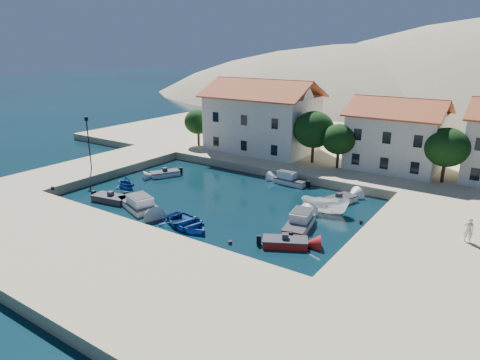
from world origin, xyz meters
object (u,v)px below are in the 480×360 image
(building_mid, at_px, (397,133))
(pedestrian, at_px, (469,230))
(cabin_cruiser_east, at_px, (299,223))
(boat_east, at_px, (325,213))
(rowboat_south, at_px, (187,227))
(lamppost, at_px, (88,138))
(building_left, at_px, (262,115))
(cabin_cruiser_south, at_px, (137,203))

(building_mid, distance_m, pedestrian, 20.72)
(cabin_cruiser_east, height_order, boat_east, cabin_cruiser_east)
(rowboat_south, height_order, boat_east, boat_east)
(lamppost, distance_m, pedestrian, 40.09)
(boat_east, bearing_deg, pedestrian, -113.78)
(lamppost, height_order, rowboat_south, lamppost)
(building_left, distance_m, boat_east, 22.90)
(cabin_cruiser_south, bearing_deg, building_mid, 75.63)
(lamppost, bearing_deg, pedestrian, 4.81)
(cabin_cruiser_south, bearing_deg, pedestrian, 35.29)
(building_mid, height_order, boat_east, building_mid)
(building_mid, xyz_separation_m, cabin_cruiser_south, (-17.38, -25.00, -4.75))
(building_left, height_order, pedestrian, building_left)
(cabin_cruiser_south, height_order, boat_east, cabin_cruiser_south)
(building_left, distance_m, lamppost, 23.10)
(lamppost, bearing_deg, building_left, 60.10)
(building_mid, bearing_deg, lamppost, -144.55)
(lamppost, distance_m, cabin_cruiser_south, 13.46)
(building_left, height_order, lamppost, building_left)
(cabin_cruiser_south, distance_m, cabin_cruiser_east, 15.85)
(building_left, xyz_separation_m, lamppost, (-11.50, -20.00, -1.18))
(pedestrian, bearing_deg, boat_east, -14.11)
(lamppost, xyz_separation_m, pedestrian, (39.86, 3.35, -2.80))
(lamppost, relative_size, rowboat_south, 1.22)
(building_mid, distance_m, rowboat_south, 28.28)
(cabin_cruiser_south, bearing_deg, lamppost, -177.84)
(cabin_cruiser_south, bearing_deg, building_left, 111.91)
(building_mid, relative_size, rowboat_south, 2.05)
(cabin_cruiser_south, xyz_separation_m, pedestrian, (27.74, 7.35, 1.48))
(cabin_cruiser_east, bearing_deg, building_left, 27.34)
(building_left, bearing_deg, cabin_cruiser_south, -88.53)
(lamppost, xyz_separation_m, boat_east, (27.73, 4.98, -4.75))
(lamppost, bearing_deg, rowboat_south, -14.05)
(lamppost, xyz_separation_m, cabin_cruiser_south, (12.12, -4.00, -4.28))
(lamppost, height_order, cabin_cruiser_east, lamppost)
(lamppost, bearing_deg, cabin_cruiser_east, 0.79)
(cabin_cruiser_south, height_order, cabin_cruiser_east, same)
(building_left, height_order, boat_east, building_left)
(lamppost, height_order, cabin_cruiser_south, lamppost)
(cabin_cruiser_south, height_order, pedestrian, pedestrian)
(cabin_cruiser_south, distance_m, boat_east, 18.02)
(building_mid, distance_m, boat_east, 16.95)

